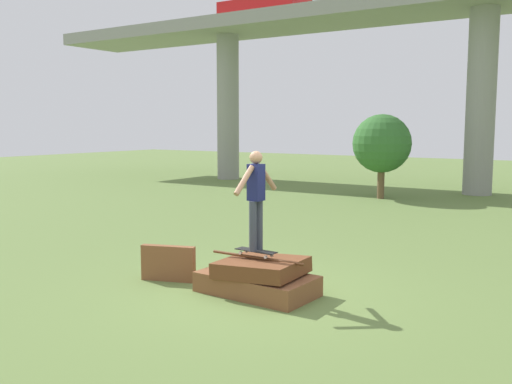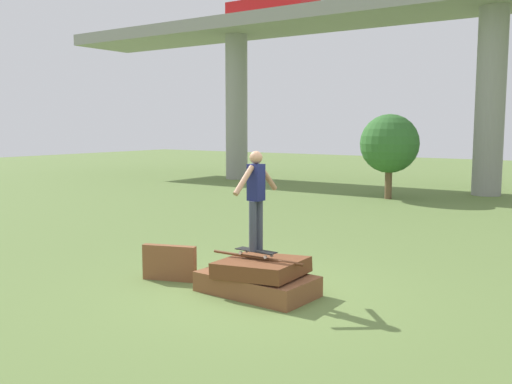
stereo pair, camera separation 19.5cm
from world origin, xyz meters
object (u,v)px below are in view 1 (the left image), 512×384
(skateboard, at_px, (256,251))
(car_on_overpass_mid, at_px, (263,5))
(skater, at_px, (256,194))
(tree_behind_left, at_px, (382,144))

(skateboard, distance_m, car_on_overpass_mid, 20.11)
(car_on_overpass_mid, bearing_deg, skateboard, -57.81)
(skater, distance_m, car_on_overpass_mid, 19.77)
(skateboard, height_order, tree_behind_left, tree_behind_left)
(car_on_overpass_mid, distance_m, tree_behind_left, 10.08)
(car_on_overpass_mid, bearing_deg, tree_behind_left, -23.35)
(car_on_overpass_mid, relative_size, tree_behind_left, 1.32)
(skateboard, xyz_separation_m, tree_behind_left, (-2.70, 12.62, 1.35))
(skater, bearing_deg, car_on_overpass_mid, 122.19)
(skater, bearing_deg, tree_behind_left, 102.05)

